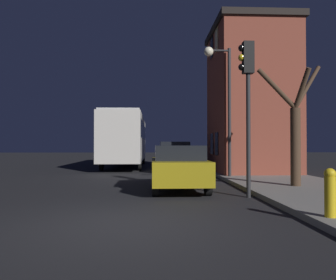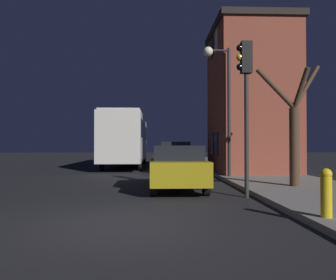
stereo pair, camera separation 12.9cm
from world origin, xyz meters
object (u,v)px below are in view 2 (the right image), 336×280
(bare_tree, at_px, (294,130))
(car_mid_lane, at_px, (174,156))
(fire_hydrant, at_px, (326,192))
(car_near_lane, at_px, (177,167))
(bus, at_px, (127,137))
(streetlamp, at_px, (221,87))
(traffic_light, at_px, (245,86))

(bare_tree, xyz_separation_m, car_mid_lane, (-3.46, 7.91, -1.13))
(bare_tree, bearing_deg, fire_hydrant, -106.72)
(car_near_lane, bearing_deg, car_mid_lane, 87.33)
(fire_hydrant, bearing_deg, bus, 107.05)
(car_near_lane, bearing_deg, bus, 102.73)
(car_near_lane, relative_size, fire_hydrant, 4.35)
(fire_hydrant, bearing_deg, streetlamp, 92.39)
(streetlamp, bearing_deg, car_near_lane, -123.08)
(traffic_light, relative_size, fire_hydrant, 4.86)
(car_mid_lane, xyz_separation_m, fire_hydrant, (2.08, -12.52, -0.23))
(streetlamp, distance_m, traffic_light, 4.93)
(traffic_light, bearing_deg, bare_tree, 35.43)
(traffic_light, height_order, car_near_lane, traffic_light)
(traffic_light, xyz_separation_m, fire_hydrant, (0.62, -3.18, -2.54))
(streetlamp, distance_m, fire_hydrant, 8.72)
(streetlamp, height_order, bus, streetlamp)
(streetlamp, distance_m, car_mid_lane, 5.74)
(traffic_light, height_order, bus, traffic_light)
(bus, distance_m, fire_hydrant, 17.60)
(bare_tree, height_order, car_mid_lane, bare_tree)
(bus, bearing_deg, car_mid_lane, -54.24)
(streetlamp, bearing_deg, bus, 118.84)
(streetlamp, xyz_separation_m, car_near_lane, (-2.11, -3.23, -3.22))
(traffic_light, xyz_separation_m, car_near_lane, (-1.82, 1.62, -2.39))
(car_mid_lane, bearing_deg, bus, 125.76)
(car_near_lane, xyz_separation_m, fire_hydrant, (2.44, -4.80, -0.15))
(traffic_light, height_order, bare_tree, traffic_light)
(bare_tree, xyz_separation_m, fire_hydrant, (-1.38, -4.61, -1.36))
(traffic_light, xyz_separation_m, bus, (-4.52, 13.59, -1.08))
(bare_tree, relative_size, car_mid_lane, 1.05)
(streetlamp, height_order, car_mid_lane, streetlamp)
(fire_hydrant, bearing_deg, car_mid_lane, 99.44)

